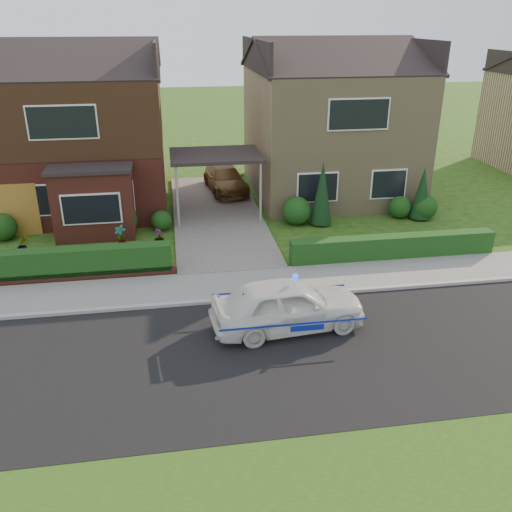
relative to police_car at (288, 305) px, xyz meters
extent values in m
plane|color=#1D4312|center=(-1.06, -1.30, -0.73)|extent=(120.00, 120.00, 0.00)
cube|color=black|center=(-1.06, -1.30, -0.73)|extent=(60.00, 6.00, 0.02)
cube|color=#9E9993|center=(-1.06, 1.75, -0.67)|extent=(60.00, 0.16, 0.12)
cube|color=slate|center=(-1.06, 2.80, -0.68)|extent=(60.00, 2.00, 0.10)
cube|color=#666059|center=(-1.06, 9.70, -0.67)|extent=(3.80, 12.00, 0.12)
cube|color=brown|center=(-6.86, 12.70, 2.17)|extent=(7.20, 8.00, 5.80)
cube|color=white|center=(-8.44, 8.68, 0.67)|extent=(1.80, 0.08, 1.30)
cube|color=white|center=(-5.27, 8.68, 0.67)|extent=(1.60, 0.08, 1.30)
cube|color=white|center=(-6.86, 8.68, 3.67)|extent=(2.60, 0.08, 1.30)
cube|color=black|center=(-6.86, 12.70, 3.62)|extent=(7.26, 8.06, 2.90)
cube|color=brown|center=(-5.99, 8.00, 0.62)|extent=(3.00, 1.40, 2.70)
cube|color=black|center=(-5.99, 8.00, 2.04)|extent=(3.20, 1.60, 0.14)
cube|color=tan|center=(4.74, 12.70, 2.17)|extent=(7.20, 8.00, 5.80)
cube|color=white|center=(3.16, 8.68, 0.67)|extent=(1.80, 0.08, 1.30)
cube|color=white|center=(6.33, 8.68, 0.67)|extent=(1.60, 0.08, 1.30)
cube|color=white|center=(4.74, 8.68, 3.67)|extent=(2.60, 0.08, 1.30)
cube|color=black|center=(-1.06, 9.70, 1.97)|extent=(3.80, 3.00, 0.14)
cylinder|color=gray|center=(-2.76, 8.30, 0.62)|extent=(0.10, 0.10, 2.70)
cylinder|color=gray|center=(0.64, 8.30, 0.62)|extent=(0.10, 0.10, 2.70)
cube|color=#985C21|center=(-9.30, 8.66, 0.32)|extent=(2.20, 0.10, 2.10)
cube|color=brown|center=(-6.86, 4.00, -0.55)|extent=(7.70, 0.25, 0.36)
cube|color=#153C13|center=(-6.86, 4.15, -0.73)|extent=(7.50, 0.55, 0.90)
cube|color=#153C13|center=(4.74, 4.05, -0.73)|extent=(7.50, 0.55, 0.80)
sphere|color=#153C13|center=(-9.56, 8.20, -0.19)|extent=(1.08, 1.08, 1.08)
sphere|color=#153C13|center=(-5.06, 8.00, -0.07)|extent=(1.32, 1.32, 1.32)
sphere|color=#153C13|center=(-3.46, 8.30, -0.31)|extent=(0.84, 0.84, 0.84)
sphere|color=#153C13|center=(2.14, 8.10, -0.13)|extent=(1.20, 1.20, 1.20)
sphere|color=#153C13|center=(6.74, 8.20, -0.25)|extent=(0.96, 0.96, 0.96)
sphere|color=#153C13|center=(7.74, 7.90, -0.19)|extent=(1.08, 1.08, 1.08)
cone|color=black|center=(3.14, 7.90, 0.57)|extent=(0.90, 0.90, 2.60)
cone|color=black|center=(7.54, 7.90, 0.37)|extent=(0.90, 0.90, 2.20)
imported|color=silver|center=(0.00, 0.00, 0.00)|extent=(2.12, 4.40, 1.45)
sphere|color=#193FF2|center=(0.21, 0.00, 0.80)|extent=(0.17, 0.17, 0.17)
cube|color=navy|center=(0.00, -0.86, -0.06)|extent=(3.92, 0.02, 0.05)
cube|color=navy|center=(0.00, 0.86, -0.06)|extent=(3.92, 0.01, 0.05)
ellipsoid|color=black|center=(-1.19, -0.10, 0.28)|extent=(0.22, 0.17, 0.21)
sphere|color=white|center=(-1.18, -0.16, 0.27)|extent=(0.11, 0.11, 0.11)
sphere|color=black|center=(-1.17, -0.12, 0.42)|extent=(0.13, 0.13, 0.13)
cone|color=black|center=(-1.22, -0.11, 0.49)|extent=(0.04, 0.04, 0.05)
cone|color=black|center=(-1.13, -0.11, 0.49)|extent=(0.04, 0.04, 0.05)
imported|color=brown|center=(-0.32, 13.04, -0.01)|extent=(2.14, 4.27, 1.19)
imported|color=gray|center=(-4.97, 6.71, -0.30)|extent=(0.53, 0.46, 0.85)
imported|color=gray|center=(-8.46, 6.54, -0.35)|extent=(0.53, 0.51, 0.75)
imported|color=gray|center=(-3.56, 6.60, -0.39)|extent=(0.50, 0.50, 0.67)
camera|label=1|loc=(-2.94, -12.82, 7.27)|focal=38.00mm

